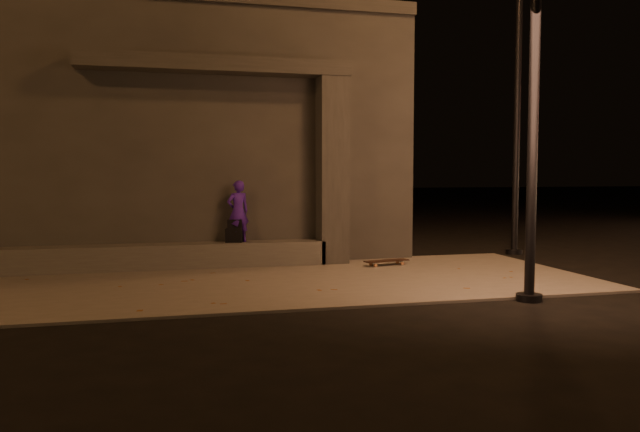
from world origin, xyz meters
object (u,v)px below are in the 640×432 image
object	(u,v)px
skateboard	(387,261)
skateboarder	(238,211)
column	(332,171)
backpack	(234,234)

from	to	relation	value
skateboard	skateboarder	bearing A→B (deg)	154.97
column	skateboard	bearing A→B (deg)	-35.82
skateboarder	backpack	bearing A→B (deg)	-14.56
skateboarder	skateboard	bearing A→B (deg)	152.12
skateboarder	skateboard	xyz separation A→B (m)	(2.74, -0.65, -0.95)
column	backpack	world-z (taller)	column
skateboarder	backpack	distance (m)	0.44
column	backpack	size ratio (longest dim) A/B	8.25
backpack	skateboarder	bearing A→B (deg)	16.63
column	backpack	bearing A→B (deg)	180.00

